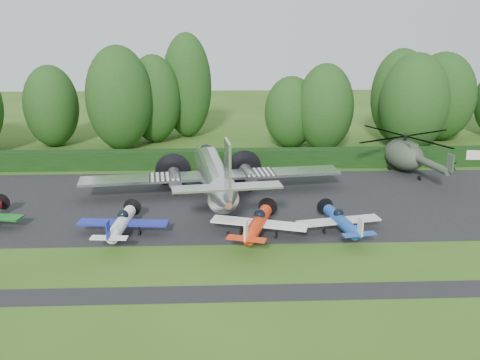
{
  "coord_description": "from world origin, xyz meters",
  "views": [
    {
      "loc": [
        3.39,
        -34.39,
        16.13
      ],
      "look_at": [
        5.1,
        8.64,
        2.5
      ],
      "focal_mm": 40.0,
      "sensor_mm": 36.0,
      "label": 1
    }
  ],
  "objects_px": {
    "light_plane_white": "(121,223)",
    "transport_plane": "(214,176)",
    "helicopter": "(404,152)",
    "light_plane_orange": "(258,223)",
    "light_plane_blue": "(341,221)",
    "sign_board": "(473,156)"
  },
  "relations": [
    {
      "from": "light_plane_orange",
      "to": "light_plane_blue",
      "type": "relative_size",
      "value": 1.11
    },
    {
      "from": "transport_plane",
      "to": "light_plane_orange",
      "type": "relative_size",
      "value": 3.12
    },
    {
      "from": "transport_plane",
      "to": "light_plane_white",
      "type": "height_order",
      "value": "transport_plane"
    },
    {
      "from": "sign_board",
      "to": "transport_plane",
      "type": "bearing_deg",
      "value": -170.16
    },
    {
      "from": "light_plane_orange",
      "to": "light_plane_white",
      "type": "bearing_deg",
      "value": 159.36
    },
    {
      "from": "helicopter",
      "to": "sign_board",
      "type": "xyz_separation_m",
      "value": [
        8.06,
        1.39,
        -0.84
      ]
    },
    {
      "from": "light_plane_white",
      "to": "transport_plane",
      "type": "bearing_deg",
      "value": 45.35
    },
    {
      "from": "transport_plane",
      "to": "sign_board",
      "type": "distance_m",
      "value": 29.27
    },
    {
      "from": "light_plane_white",
      "to": "light_plane_orange",
      "type": "bearing_deg",
      "value": -8.61
    },
    {
      "from": "transport_plane",
      "to": "sign_board",
      "type": "bearing_deg",
      "value": 25.14
    },
    {
      "from": "light_plane_orange",
      "to": "helicopter",
      "type": "xyz_separation_m",
      "value": [
        16.48,
        16.55,
        0.95
      ]
    },
    {
      "from": "helicopter",
      "to": "light_plane_orange",
      "type": "bearing_deg",
      "value": -122.82
    },
    {
      "from": "light_plane_white",
      "to": "helicopter",
      "type": "bearing_deg",
      "value": 25.93
    },
    {
      "from": "light_plane_white",
      "to": "light_plane_orange",
      "type": "relative_size",
      "value": 0.94
    },
    {
      "from": "light_plane_orange",
      "to": "sign_board",
      "type": "height_order",
      "value": "light_plane_orange"
    },
    {
      "from": "helicopter",
      "to": "sign_board",
      "type": "distance_m",
      "value": 8.22
    },
    {
      "from": "transport_plane",
      "to": "light_plane_white",
      "type": "xyz_separation_m",
      "value": [
        -6.84,
        -8.23,
        -1.04
      ]
    },
    {
      "from": "light_plane_white",
      "to": "light_plane_orange",
      "type": "height_order",
      "value": "light_plane_orange"
    },
    {
      "from": "light_plane_orange",
      "to": "sign_board",
      "type": "bearing_deg",
      "value": 19.2
    },
    {
      "from": "transport_plane",
      "to": "helicopter",
      "type": "bearing_deg",
      "value": 28.3
    },
    {
      "from": "transport_plane",
      "to": "light_plane_blue",
      "type": "bearing_deg",
      "value": -33.85
    },
    {
      "from": "light_plane_orange",
      "to": "helicopter",
      "type": "bearing_deg",
      "value": 28.15
    }
  ]
}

